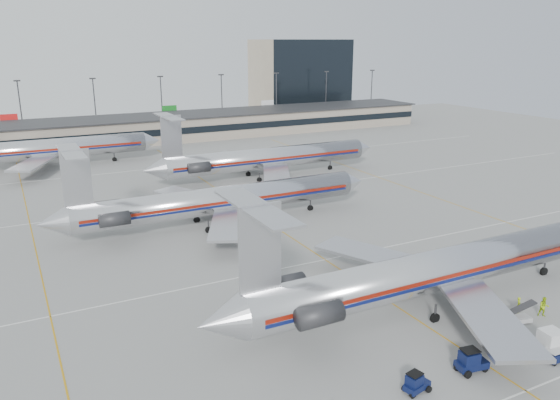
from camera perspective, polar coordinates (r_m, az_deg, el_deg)
ground at (r=57.00m, az=10.09°, el=-9.60°), size 260.00×260.00×0.00m
apron_markings at (r=64.47m, az=4.73°, el=-6.23°), size 160.00×0.15×0.02m
terminal at (r=143.59m, az=-14.14°, el=7.22°), size 162.00×17.00×6.25m
light_mast_row at (r=156.50m, az=-15.49°, el=9.85°), size 163.60×0.40×15.28m
distant_building at (r=193.12m, az=2.04°, el=12.71°), size 30.00×20.00×25.00m
jet_foreground at (r=54.35m, az=16.01°, el=-7.01°), size 49.30×29.03×12.90m
jet_second_row at (r=75.39m, az=-6.74°, el=-0.04°), size 47.14×27.76×12.34m
jet_third_row at (r=101.42m, az=-1.70°, el=4.39°), size 46.71×28.73×12.77m
jet_back_row at (r=119.11m, az=-24.15°, el=4.82°), size 48.13×29.61×13.16m
tug_left at (r=42.94m, az=14.00°, el=-18.09°), size 2.19×1.41×1.65m
tug_center at (r=46.23m, az=19.29°, el=-15.63°), size 2.61×1.57×2.00m
cart_inner at (r=50.43m, az=26.81°, el=-14.18°), size 1.90×1.33×1.06m
cart_outer at (r=51.89m, az=22.73°, el=-12.76°), size 2.18×1.79×1.07m
uld_container at (r=50.97m, az=26.41°, el=-13.15°), size 2.16×1.87×2.09m
belt_loader at (r=54.79m, az=23.31°, el=-11.28°), size 3.82×1.74×1.96m
ramp_worker_near at (r=56.78m, az=23.67°, el=-10.03°), size 0.68×0.68×1.60m
ramp_worker_far at (r=57.01m, az=25.86°, el=-10.02°), size 1.18×1.13×1.92m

